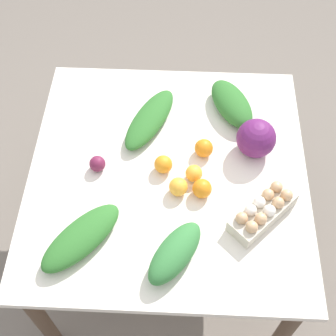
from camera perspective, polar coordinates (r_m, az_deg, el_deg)
name	(u,v)px	position (r m, az deg, el deg)	size (l,w,h in m)	color
ground_plane	(168,250)	(2.46, 0.00, -9.96)	(8.00, 8.00, 0.00)	#70665B
dining_table	(168,184)	(1.90, 0.00, -1.98)	(1.10, 1.08, 0.73)	silver
cabbage_purple	(256,138)	(1.84, 10.69, 3.57)	(0.15, 0.15, 0.15)	#601E5B
egg_carton	(263,210)	(1.71, 11.53, -5.09)	(0.27, 0.27, 0.09)	beige
greens_bunch_beet_tops	(81,237)	(1.66, -10.54, -8.33)	(0.34, 0.13, 0.08)	#2D6B28
greens_bunch_scallion	(150,119)	(1.93, -2.24, 5.97)	(0.35, 0.12, 0.07)	#2D6B28
greens_bunch_chard	(232,104)	(1.99, 7.76, 7.79)	(0.28, 0.13, 0.09)	#2D6B28
greens_bunch_kale	(175,253)	(1.60, 0.85, -10.31)	(0.27, 0.11, 0.09)	#337538
beet_root	(97,165)	(1.82, -8.62, 0.41)	(0.06, 0.06, 0.06)	maroon
orange_0	(194,173)	(1.77, 3.17, -0.64)	(0.07, 0.07, 0.07)	#F9A833
orange_1	(163,164)	(1.79, -0.57, 0.45)	(0.07, 0.07, 0.07)	orange
orange_2	(202,189)	(1.73, 4.17, -2.52)	(0.07, 0.07, 0.07)	orange
orange_3	(204,148)	(1.84, 4.38, 2.43)	(0.07, 0.07, 0.07)	orange
orange_4	(178,187)	(1.73, 1.27, -2.31)	(0.07, 0.07, 0.07)	#F9A833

